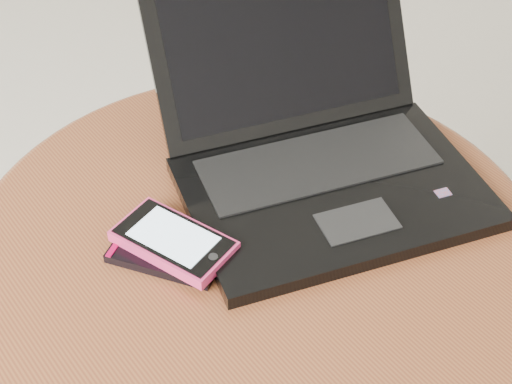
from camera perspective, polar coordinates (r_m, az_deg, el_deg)
table at (r=0.94m, az=-0.02°, el=-7.91°), size 0.64×0.64×0.51m
laptop at (r=0.92m, az=4.50°, el=3.13°), size 0.41×0.41×0.19m
phone_black at (r=0.84m, az=-6.44°, el=-4.38°), size 0.12×0.13×0.01m
phone_pink at (r=0.83m, az=-5.95°, el=-3.53°), size 0.10×0.14×0.02m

